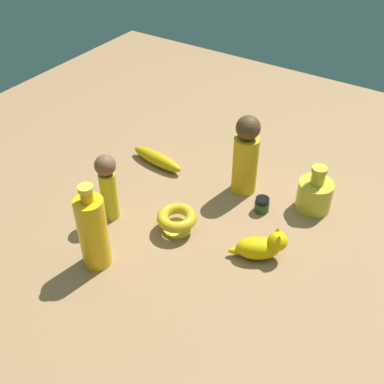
{
  "coord_description": "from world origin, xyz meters",
  "views": [
    {
      "loc": [
        -0.79,
        -0.51,
        0.83
      ],
      "look_at": [
        0.0,
        0.0,
        0.08
      ],
      "focal_mm": 44.44,
      "sensor_mm": 36.0,
      "label": 1
    }
  ],
  "objects_px": {
    "banana": "(157,159)",
    "nail_polish_jar": "(262,204)",
    "bottle_tall": "(93,231)",
    "bowl": "(177,219)",
    "cat_figurine": "(263,246)",
    "person_figure_child": "(108,185)",
    "bottle_short": "(315,194)",
    "person_figure_adult": "(246,156)"
  },
  "relations": [
    {
      "from": "bottle_short",
      "to": "nail_polish_jar",
      "type": "distance_m",
      "value": 0.14
    },
    {
      "from": "person_figure_adult",
      "to": "bowl",
      "type": "bearing_deg",
      "value": 165.64
    },
    {
      "from": "bottle_short",
      "to": "cat_figurine",
      "type": "bearing_deg",
      "value": 171.93
    },
    {
      "from": "bowl",
      "to": "nail_polish_jar",
      "type": "distance_m",
      "value": 0.24
    },
    {
      "from": "cat_figurine",
      "to": "nail_polish_jar",
      "type": "xyz_separation_m",
      "value": [
        0.15,
        0.08,
        -0.01
      ]
    },
    {
      "from": "bowl",
      "to": "cat_figurine",
      "type": "xyz_separation_m",
      "value": [
        0.03,
        -0.22,
        -0.0
      ]
    },
    {
      "from": "bottle_tall",
      "to": "bottle_short",
      "type": "xyz_separation_m",
      "value": [
        0.46,
        -0.35,
        -0.05
      ]
    },
    {
      "from": "person_figure_child",
      "to": "bottle_short",
      "type": "xyz_separation_m",
      "value": [
        0.32,
        -0.43,
        -0.06
      ]
    },
    {
      "from": "bottle_tall",
      "to": "bowl",
      "type": "bearing_deg",
      "value": -26.38
    },
    {
      "from": "bottle_tall",
      "to": "bottle_short",
      "type": "distance_m",
      "value": 0.58
    },
    {
      "from": "cat_figurine",
      "to": "bottle_tall",
      "type": "distance_m",
      "value": 0.4
    },
    {
      "from": "bottle_tall",
      "to": "bottle_short",
      "type": "bearing_deg",
      "value": -37.21
    },
    {
      "from": "person_figure_adult",
      "to": "nail_polish_jar",
      "type": "relative_size",
      "value": 5.74
    },
    {
      "from": "bowl",
      "to": "bottle_tall",
      "type": "xyz_separation_m",
      "value": [
        -0.19,
        0.1,
        0.06
      ]
    },
    {
      "from": "cat_figurine",
      "to": "person_figure_child",
      "type": "bearing_deg",
      "value": 101.73
    },
    {
      "from": "bowl",
      "to": "bottle_short",
      "type": "relative_size",
      "value": 0.77
    },
    {
      "from": "banana",
      "to": "nail_polish_jar",
      "type": "distance_m",
      "value": 0.36
    },
    {
      "from": "cat_figurine",
      "to": "bottle_short",
      "type": "relative_size",
      "value": 0.95
    },
    {
      "from": "bottle_short",
      "to": "nail_polish_jar",
      "type": "relative_size",
      "value": 3.25
    },
    {
      "from": "banana",
      "to": "nail_polish_jar",
      "type": "height_order",
      "value": "same"
    },
    {
      "from": "person_figure_child",
      "to": "bottle_short",
      "type": "bearing_deg",
      "value": -53.39
    },
    {
      "from": "person_figure_adult",
      "to": "banana",
      "type": "bearing_deg",
      "value": 97.24
    },
    {
      "from": "banana",
      "to": "bottle_short",
      "type": "xyz_separation_m",
      "value": [
        0.06,
        -0.47,
        0.03
      ]
    },
    {
      "from": "bottle_tall",
      "to": "nail_polish_jar",
      "type": "height_order",
      "value": "bottle_tall"
    },
    {
      "from": "bottle_tall",
      "to": "nail_polish_jar",
      "type": "relative_size",
      "value": 5.55
    },
    {
      "from": "bottle_tall",
      "to": "banana",
      "type": "bearing_deg",
      "value": 16.42
    },
    {
      "from": "banana",
      "to": "person_figure_adult",
      "type": "bearing_deg",
      "value": 14.19
    },
    {
      "from": "person_figure_adult",
      "to": "bottle_tall",
      "type": "bearing_deg",
      "value": 160.07
    },
    {
      "from": "person_figure_child",
      "to": "bottle_short",
      "type": "relative_size",
      "value": 1.44
    },
    {
      "from": "person_figure_child",
      "to": "nail_polish_jar",
      "type": "bearing_deg",
      "value": -53.8
    },
    {
      "from": "banana",
      "to": "bottle_short",
      "type": "distance_m",
      "value": 0.47
    },
    {
      "from": "bowl",
      "to": "person_figure_adult",
      "type": "height_order",
      "value": "person_figure_adult"
    },
    {
      "from": "person_figure_child",
      "to": "bottle_short",
      "type": "height_order",
      "value": "person_figure_child"
    },
    {
      "from": "nail_polish_jar",
      "to": "person_figure_adult",
      "type": "bearing_deg",
      "value": 57.03
    },
    {
      "from": "bowl",
      "to": "bottle_tall",
      "type": "distance_m",
      "value": 0.22
    },
    {
      "from": "banana",
      "to": "nail_polish_jar",
      "type": "xyz_separation_m",
      "value": [
        -0.02,
        -0.36,
        -0.0
      ]
    },
    {
      "from": "cat_figurine",
      "to": "bottle_tall",
      "type": "bearing_deg",
      "value": 125.35
    },
    {
      "from": "cat_figurine",
      "to": "bottle_tall",
      "type": "height_order",
      "value": "bottle_tall"
    },
    {
      "from": "bowl",
      "to": "banana",
      "type": "bearing_deg",
      "value": 45.92
    },
    {
      "from": "bowl",
      "to": "person_figure_child",
      "type": "xyz_separation_m",
      "value": [
        -0.05,
        0.17,
        0.07
      ]
    },
    {
      "from": "bowl",
      "to": "cat_figurine",
      "type": "bearing_deg",
      "value": -81.51
    },
    {
      "from": "banana",
      "to": "person_figure_adult",
      "type": "relative_size",
      "value": 0.8
    }
  ]
}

